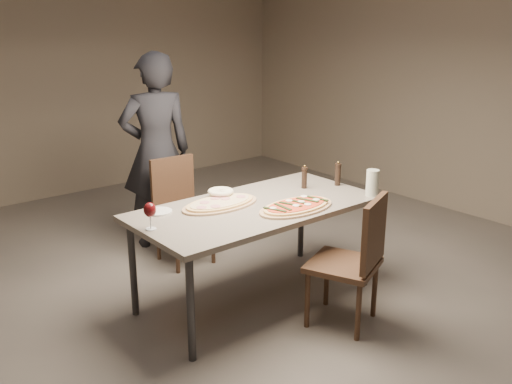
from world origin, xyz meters
TOP-DOWN VIEW (x-y plane):
  - room at (0.00, 0.00)m, footprint 7.00×7.00m
  - dining_table at (0.00, 0.00)m, footprint 1.80×0.90m
  - zucchini_pizza at (0.17, -0.24)m, footprint 0.62×0.34m
  - ham_pizza at (-0.20, 0.16)m, footprint 0.61×0.34m
  - bread_basket at (-0.10, 0.29)m, footprint 0.19×0.19m
  - oil_dish at (-0.12, 0.31)m, footprint 0.12×0.12m
  - pepper_mill_left at (0.83, -0.03)m, footprint 0.05×0.05m
  - pepper_mill_right at (0.57, 0.09)m, footprint 0.05×0.05m
  - carafe at (0.83, -0.38)m, footprint 0.10×0.10m
  - wine_glass at (-0.83, 0.05)m, footprint 0.08×0.08m
  - side_plate at (-0.62, 0.31)m, footprint 0.19×0.19m
  - chair_near at (0.28, -0.72)m, footprint 0.58×0.58m
  - chair_far at (-0.03, 1.01)m, footprint 0.45×0.45m
  - diner at (0.01, 1.44)m, footprint 0.74×0.60m

SIDE VIEW (x-z plane):
  - chair_far at x=-0.03m, z-range 0.05..0.95m
  - chair_near at x=0.28m, z-range 0.06..0.99m
  - dining_table at x=0.00m, z-range 0.32..1.07m
  - side_plate at x=-0.62m, z-range 0.75..0.76m
  - oil_dish at x=-0.12m, z-range 0.75..0.76m
  - ham_pizza at x=-0.20m, z-range 0.75..0.78m
  - zucchini_pizza at x=0.17m, z-range 0.74..0.79m
  - bread_basket at x=-0.10m, z-range 0.76..0.83m
  - pepper_mill_right at x=0.57m, z-range 0.74..0.93m
  - pepper_mill_left at x=0.83m, z-range 0.74..0.94m
  - carafe at x=0.83m, z-range 0.75..0.95m
  - wine_glass at x=-0.83m, z-range 0.79..0.97m
  - diner at x=0.01m, z-range 0.00..1.77m
  - room at x=0.00m, z-range -2.10..4.90m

